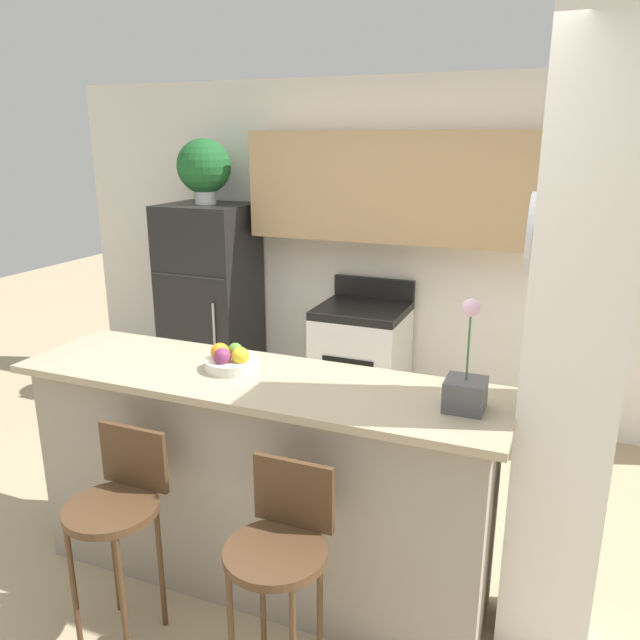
{
  "coord_description": "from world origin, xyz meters",
  "views": [
    {
      "loc": [
        1.27,
        -2.33,
        2.11
      ],
      "look_at": [
        0.0,
        0.79,
        1.13
      ],
      "focal_mm": 35.0,
      "sensor_mm": 36.0,
      "label": 1
    }
  ],
  "objects_px": {
    "refrigerator": "(211,303)",
    "fruit_bowl": "(231,360)",
    "potted_plant_on_fridge": "(204,168)",
    "orchid_vase": "(466,386)",
    "stove_range": "(361,363)",
    "bar_stool_right": "(280,550)",
    "bar_stool_left": "(118,507)"
  },
  "relations": [
    {
      "from": "stove_range",
      "to": "fruit_bowl",
      "type": "xyz_separation_m",
      "value": [
        -0.02,
        -1.88,
        0.66
      ]
    },
    {
      "from": "refrigerator",
      "to": "fruit_bowl",
      "type": "relative_size",
      "value": 6.45
    },
    {
      "from": "stove_range",
      "to": "bar_stool_left",
      "type": "relative_size",
      "value": 1.14
    },
    {
      "from": "bar_stool_right",
      "to": "bar_stool_left",
      "type": "bearing_deg",
      "value": 180.0
    },
    {
      "from": "stove_range",
      "to": "potted_plant_on_fridge",
      "type": "distance_m",
      "value": 1.93
    },
    {
      "from": "bar_stool_right",
      "to": "potted_plant_on_fridge",
      "type": "bearing_deg",
      "value": 126.4
    },
    {
      "from": "stove_range",
      "to": "bar_stool_right",
      "type": "xyz_separation_m",
      "value": [
        0.5,
        -2.46,
        0.16
      ]
    },
    {
      "from": "bar_stool_left",
      "to": "bar_stool_right",
      "type": "relative_size",
      "value": 1.0
    },
    {
      "from": "potted_plant_on_fridge",
      "to": "orchid_vase",
      "type": "xyz_separation_m",
      "value": [
        2.37,
        -1.91,
        -0.72
      ]
    },
    {
      "from": "potted_plant_on_fridge",
      "to": "fruit_bowl",
      "type": "distance_m",
      "value": 2.4
    },
    {
      "from": "refrigerator",
      "to": "potted_plant_on_fridge",
      "type": "bearing_deg",
      "value": 118.78
    },
    {
      "from": "stove_range",
      "to": "orchid_vase",
      "type": "bearing_deg",
      "value": -61.01
    },
    {
      "from": "potted_plant_on_fridge",
      "to": "bar_stool_left",
      "type": "bearing_deg",
      "value": -66.76
    },
    {
      "from": "bar_stool_right",
      "to": "orchid_vase",
      "type": "bearing_deg",
      "value": 43.48
    },
    {
      "from": "orchid_vase",
      "to": "potted_plant_on_fridge",
      "type": "bearing_deg",
      "value": 141.09
    },
    {
      "from": "stove_range",
      "to": "bar_stool_right",
      "type": "bearing_deg",
      "value": -78.49
    },
    {
      "from": "stove_range",
      "to": "potted_plant_on_fridge",
      "type": "bearing_deg",
      "value": -179.51
    },
    {
      "from": "potted_plant_on_fridge",
      "to": "orchid_vase",
      "type": "bearing_deg",
      "value": -38.91
    },
    {
      "from": "refrigerator",
      "to": "stove_range",
      "type": "relative_size",
      "value": 1.51
    },
    {
      "from": "bar_stool_right",
      "to": "potted_plant_on_fridge",
      "type": "xyz_separation_m",
      "value": [
        -1.8,
        2.45,
        1.27
      ]
    },
    {
      "from": "stove_range",
      "to": "fruit_bowl",
      "type": "distance_m",
      "value": 1.99
    },
    {
      "from": "fruit_bowl",
      "to": "orchid_vase",
      "type": "bearing_deg",
      "value": -2.08
    },
    {
      "from": "orchid_vase",
      "to": "fruit_bowl",
      "type": "xyz_separation_m",
      "value": [
        -1.09,
        0.04,
        -0.05
      ]
    },
    {
      "from": "stove_range",
      "to": "potted_plant_on_fridge",
      "type": "height_order",
      "value": "potted_plant_on_fridge"
    },
    {
      "from": "refrigerator",
      "to": "potted_plant_on_fridge",
      "type": "xyz_separation_m",
      "value": [
        -0.0,
        0.0,
        1.09
      ]
    },
    {
      "from": "bar_stool_left",
      "to": "potted_plant_on_fridge",
      "type": "relative_size",
      "value": 1.88
    },
    {
      "from": "bar_stool_left",
      "to": "bar_stool_right",
      "type": "distance_m",
      "value": 0.75
    },
    {
      "from": "refrigerator",
      "to": "fruit_bowl",
      "type": "bearing_deg",
      "value": -55.61
    },
    {
      "from": "potted_plant_on_fridge",
      "to": "fruit_bowl",
      "type": "xyz_separation_m",
      "value": [
        1.28,
        -1.87,
        -0.77
      ]
    },
    {
      "from": "orchid_vase",
      "to": "stove_range",
      "type": "bearing_deg",
      "value": 118.99
    },
    {
      "from": "fruit_bowl",
      "to": "potted_plant_on_fridge",
      "type": "bearing_deg",
      "value": 124.39
    },
    {
      "from": "stove_range",
      "to": "orchid_vase",
      "type": "distance_m",
      "value": 2.31
    }
  ]
}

